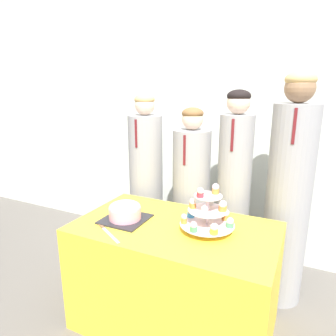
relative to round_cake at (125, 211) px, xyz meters
The scene contains 9 objects.
wall_back 1.36m from the round_cake, 74.79° to the left, with size 9.00×0.06×2.70m.
table 0.53m from the round_cake, ahead, with size 1.22×0.71×0.70m.
round_cake is the anchor object (origin of this frame).
cake_knife 0.18m from the round_cake, 104.93° to the right, with size 0.27×0.17×0.01m.
cupcake_stand 0.53m from the round_cake, ahead, with size 0.32×0.32×0.28m.
student_0 0.68m from the round_cake, 108.54° to the left, with size 0.28×0.29×1.48m.
student_1 0.68m from the round_cake, 73.21° to the left, with size 0.29×0.30×1.38m.
student_2 0.84m from the round_cake, 50.49° to the left, with size 0.24×0.25×1.51m.
student_3 1.12m from the round_cake, 35.28° to the left, with size 0.30×0.31×1.62m.
Camera 1 is at (0.69, -1.17, 1.51)m, focal length 32.00 mm.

